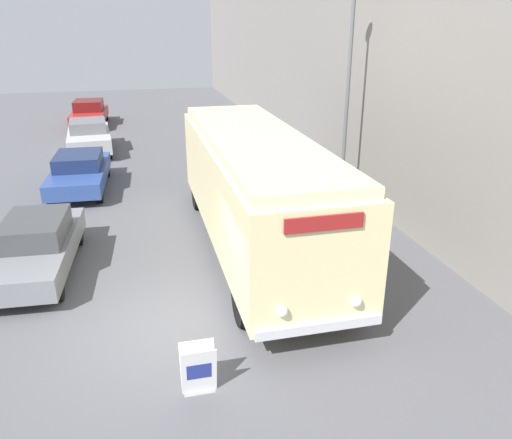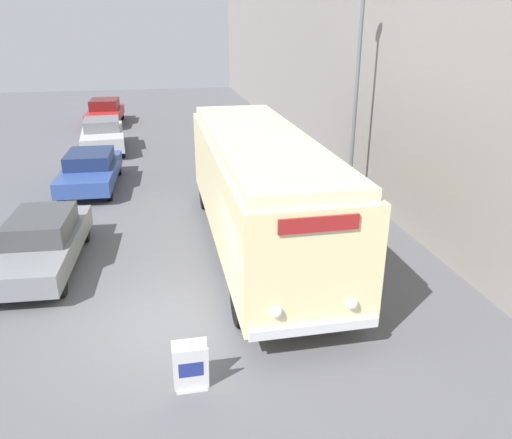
{
  "view_description": "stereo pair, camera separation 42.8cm",
  "coord_description": "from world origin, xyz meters",
  "px_view_note": "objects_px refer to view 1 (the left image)",
  "views": [
    {
      "loc": [
        -0.34,
        -8.98,
        6.04
      ],
      "look_at": [
        2.11,
        1.03,
        1.9
      ],
      "focal_mm": 35.0,
      "sensor_mm": 36.0,
      "label": 1
    },
    {
      "loc": [
        0.08,
        -9.07,
        6.04
      ],
      "look_at": [
        2.11,
        1.03,
        1.9
      ],
      "focal_mm": 35.0,
      "sensor_mm": 36.0,
      "label": 2
    }
  ],
  "objects_px": {
    "parked_car_near": "(37,245)",
    "parked_car_mid": "(79,171)",
    "sign_board": "(198,370)",
    "parked_car_far": "(89,136)",
    "streetlamp": "(349,71)",
    "vintage_bus": "(256,186)",
    "parked_car_distant": "(89,113)"
  },
  "relations": [
    {
      "from": "streetlamp",
      "to": "parked_car_mid",
      "type": "height_order",
      "value": "streetlamp"
    },
    {
      "from": "streetlamp",
      "to": "parked_car_mid",
      "type": "distance_m",
      "value": 10.52
    },
    {
      "from": "vintage_bus",
      "to": "parked_car_mid",
      "type": "bearing_deg",
      "value": 127.83
    },
    {
      "from": "parked_car_distant",
      "to": "parked_car_mid",
      "type": "bearing_deg",
      "value": -85.67
    },
    {
      "from": "vintage_bus",
      "to": "parked_car_far",
      "type": "relative_size",
      "value": 2.16
    },
    {
      "from": "parked_car_far",
      "to": "parked_car_distant",
      "type": "height_order",
      "value": "parked_car_far"
    },
    {
      "from": "sign_board",
      "to": "parked_car_far",
      "type": "xyz_separation_m",
      "value": [
        -2.88,
        18.19,
        0.34
      ]
    },
    {
      "from": "streetlamp",
      "to": "parked_car_distant",
      "type": "bearing_deg",
      "value": 118.98
    },
    {
      "from": "parked_car_near",
      "to": "parked_car_mid",
      "type": "relative_size",
      "value": 0.98
    },
    {
      "from": "parked_car_near",
      "to": "parked_car_far",
      "type": "relative_size",
      "value": 0.99
    },
    {
      "from": "parked_car_mid",
      "to": "parked_car_far",
      "type": "relative_size",
      "value": 1.01
    },
    {
      "from": "streetlamp",
      "to": "vintage_bus",
      "type": "bearing_deg",
      "value": -143.71
    },
    {
      "from": "sign_board",
      "to": "parked_car_near",
      "type": "relative_size",
      "value": 0.2
    },
    {
      "from": "parked_car_near",
      "to": "parked_car_far",
      "type": "distance_m",
      "value": 12.73
    },
    {
      "from": "parked_car_mid",
      "to": "parked_car_distant",
      "type": "relative_size",
      "value": 1.02
    },
    {
      "from": "parked_car_distant",
      "to": "parked_car_near",
      "type": "bearing_deg",
      "value": -87.78
    },
    {
      "from": "vintage_bus",
      "to": "parked_car_mid",
      "type": "distance_m",
      "value": 8.59
    },
    {
      "from": "streetlamp",
      "to": "parked_car_far",
      "type": "relative_size",
      "value": 1.51
    },
    {
      "from": "parked_car_near",
      "to": "parked_car_mid",
      "type": "height_order",
      "value": "parked_car_near"
    },
    {
      "from": "streetlamp",
      "to": "parked_car_far",
      "type": "bearing_deg",
      "value": 131.98
    },
    {
      "from": "vintage_bus",
      "to": "sign_board",
      "type": "height_order",
      "value": "vintage_bus"
    },
    {
      "from": "parked_car_mid",
      "to": "parked_car_far",
      "type": "height_order",
      "value": "parked_car_far"
    },
    {
      "from": "vintage_bus",
      "to": "parked_car_near",
      "type": "bearing_deg",
      "value": -179.74
    },
    {
      "from": "vintage_bus",
      "to": "parked_car_mid",
      "type": "relative_size",
      "value": 2.15
    },
    {
      "from": "parked_car_mid",
      "to": "parked_car_distant",
      "type": "xyz_separation_m",
      "value": [
        -0.44,
        12.95,
        0.07
      ]
    },
    {
      "from": "streetlamp",
      "to": "parked_car_mid",
      "type": "relative_size",
      "value": 1.5
    },
    {
      "from": "streetlamp",
      "to": "parked_car_far",
      "type": "height_order",
      "value": "streetlamp"
    },
    {
      "from": "vintage_bus",
      "to": "streetlamp",
      "type": "bearing_deg",
      "value": 36.29
    },
    {
      "from": "parked_car_distant",
      "to": "vintage_bus",
      "type": "bearing_deg",
      "value": -71.56
    },
    {
      "from": "parked_car_mid",
      "to": "parked_car_distant",
      "type": "height_order",
      "value": "parked_car_distant"
    },
    {
      "from": "sign_board",
      "to": "parked_car_mid",
      "type": "height_order",
      "value": "parked_car_mid"
    },
    {
      "from": "parked_car_far",
      "to": "parked_car_distant",
      "type": "xyz_separation_m",
      "value": [
        -0.43,
        6.99,
        -0.03
      ]
    }
  ]
}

